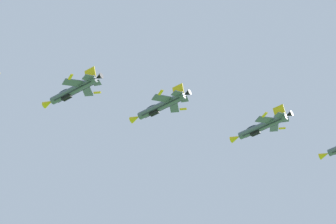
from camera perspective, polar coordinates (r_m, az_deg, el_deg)
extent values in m
cylinder|color=#4C5666|center=(169.27, -6.94, 1.62)|extent=(8.69, 10.53, 1.70)
cube|color=#232833|center=(169.03, -6.92, 1.49)|extent=(7.36, 8.89, 0.85)
cone|color=yellow|center=(172.79, -8.78, 0.65)|extent=(2.71, 2.86, 1.56)
cone|color=black|center=(166.17, -5.12, 2.57)|extent=(2.05, 2.10, 1.36)
ellipsoid|color=#192333|center=(170.88, -7.65, 1.44)|extent=(3.06, 3.39, 1.40)
cube|color=black|center=(169.89, -7.47, 1.10)|extent=(2.39, 2.54, 1.15)
cube|color=#4C5666|center=(166.58, -7.02, 2.16)|extent=(4.30, 2.56, 1.55)
cube|color=yellow|center=(164.59, -7.17, 2.58)|extent=(0.87, 1.68, 0.41)
cube|color=#4C5666|center=(170.28, -5.94, 1.52)|extent=(3.39, 4.46, 1.55)
cube|color=yellow|center=(171.28, -5.22, 1.43)|extent=(1.70, 1.21, 0.41)
cube|color=#4C5666|center=(165.82, -5.89, 2.53)|extent=(2.51, 2.22, 0.87)
cube|color=#4C5666|center=(168.00, -5.26, 2.15)|extent=(2.54, 2.70, 0.87)
cube|color=yellow|center=(168.02, -5.73, 2.81)|extent=(2.41, 2.69, 2.52)
cylinder|color=#4C5666|center=(173.39, -0.48, 0.47)|extent=(8.69, 10.53, 1.70)
cube|color=#232833|center=(173.14, -0.46, 0.34)|extent=(7.36, 8.89, 0.78)
cone|color=yellow|center=(176.32, -2.40, -0.46)|extent=(2.71, 2.86, 1.56)
cone|color=black|center=(170.85, 1.40, 1.37)|extent=(2.05, 2.10, 1.36)
ellipsoid|color=#192333|center=(174.78, -1.23, 0.30)|extent=(3.03, 3.36, 1.36)
cube|color=black|center=(173.82, -1.03, -0.04)|extent=(2.36, 2.53, 1.11)
cube|color=#4C5666|center=(170.72, -0.47, 1.01)|extent=(4.36, 2.57, 1.33)
cube|color=yellow|center=(168.73, -0.54, 1.44)|extent=(0.87, 1.68, 0.38)
cube|color=#4C5666|center=(174.64, 0.46, 0.34)|extent=(3.42, 4.52, 1.33)
cube|color=yellow|center=(175.82, 1.12, 0.22)|extent=(1.70, 1.21, 0.38)
cube|color=#4C5666|center=(170.30, 0.67, 1.35)|extent=(2.54, 2.22, 0.75)
cube|color=#4C5666|center=(172.60, 1.20, 0.94)|extent=(2.56, 2.72, 0.75)
cube|color=yellow|center=(172.54, 0.76, 1.60)|extent=(2.30, 2.60, 2.56)
cylinder|color=#4C5666|center=(179.20, 6.96, -1.04)|extent=(8.69, 10.53, 1.70)
cube|color=#232833|center=(178.99, 7.00, -1.17)|extent=(7.36, 8.89, 0.84)
cone|color=yellow|center=(181.42, 4.99, -1.92)|extent=(2.71, 2.86, 1.56)
cone|color=black|center=(177.34, 8.87, -0.19)|extent=(2.05, 2.10, 1.36)
ellipsoid|color=#192333|center=(180.28, 6.18, -1.19)|extent=(3.06, 3.38, 1.39)
cube|color=black|center=(179.48, 6.42, -1.53)|extent=(2.38, 2.54, 1.14)
cube|color=#4C5666|center=(176.46, 7.09, -0.57)|extent=(4.31, 2.56, 1.52)
cube|color=yellow|center=(174.38, 7.12, -0.20)|extent=(0.87, 1.68, 0.40)
cube|color=#4C5666|center=(180.88, 7.80, -1.12)|extent=(3.39, 4.47, 1.52)
cube|color=yellow|center=(182.36, 8.38, -1.20)|extent=(1.70, 1.21, 0.40)
cube|color=#4C5666|center=(176.48, 8.20, -0.23)|extent=(2.52, 2.22, 0.85)
cube|color=#4C5666|center=(179.07, 8.60, -0.56)|extent=(2.55, 2.70, 0.85)
cube|color=yellow|center=(178.68, 8.17, 0.06)|extent=(2.39, 2.67, 2.53)
cone|color=yellow|center=(186.98, 11.42, -3.11)|extent=(2.71, 2.86, 1.56)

